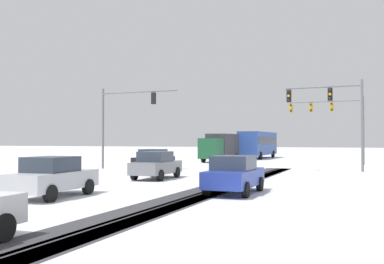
{
  "coord_description": "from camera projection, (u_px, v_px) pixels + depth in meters",
  "views": [
    {
      "loc": [
        10.11,
        -4.15,
        2.24
      ],
      "look_at": [
        0.0,
        21.16,
        2.8
      ],
      "focal_mm": 40.94,
      "sensor_mm": 36.0,
      "label": 1
    }
  ],
  "objects": [
    {
      "name": "car_black_lead",
      "position": [
        154.0,
        160.0,
        33.34
      ],
      "size": [
        1.85,
        4.11,
        1.62
      ],
      "color": "black",
      "rests_on": "ground"
    },
    {
      "name": "car_blue_third",
      "position": [
        234.0,
        174.0,
        18.63
      ],
      "size": [
        1.86,
        4.11,
        1.62
      ],
      "color": "#233899",
      "rests_on": "ground"
    },
    {
      "name": "wheel_track_left_lane",
      "position": [
        226.0,
        190.0,
        20.07
      ],
      "size": [
        0.91,
        33.25,
        0.01
      ],
      "primitive_type": "cube",
      "color": "#38383D",
      "rests_on": "ground"
    },
    {
      "name": "car_silver_fourth",
      "position": [
        53.0,
        177.0,
        17.39
      ],
      "size": [
        2.01,
        4.19,
        1.62
      ],
      "color": "#B7BABF",
      "rests_on": "ground"
    },
    {
      "name": "traffic_signal_near_right",
      "position": [
        334.0,
        107.0,
        30.91
      ],
      "size": [
        5.37,
        0.45,
        6.5
      ],
      "color": "slate",
      "rests_on": "ground"
    },
    {
      "name": "wheel_track_right_lane",
      "position": [
        221.0,
        189.0,
        20.15
      ],
      "size": [
        1.04,
        33.25,
        0.01
      ],
      "primitive_type": "cube",
      "color": "#38383D",
      "rests_on": "ground"
    },
    {
      "name": "car_grey_second",
      "position": [
        156.0,
        165.0,
        25.84
      ],
      "size": [
        1.96,
        4.17,
        1.62
      ],
      "color": "slate",
      "rests_on": "ground"
    },
    {
      "name": "box_truck_delivery",
      "position": [
        220.0,
        147.0,
        47.61
      ],
      "size": [
        2.43,
        7.45,
        3.02
      ],
      "color": "#194C2D",
      "rests_on": "ground"
    },
    {
      "name": "traffic_signal_near_left",
      "position": [
        123.0,
        113.0,
        34.97
      ],
      "size": [
        6.67,
        0.38,
        6.5
      ],
      "color": "slate",
      "rests_on": "ground"
    },
    {
      "name": "traffic_signal_far_right",
      "position": [
        331.0,
        114.0,
        42.49
      ],
      "size": [
        7.23,
        0.5,
        6.5
      ],
      "color": "slate",
      "rests_on": "ground"
    },
    {
      "name": "bus_oncoming",
      "position": [
        258.0,
        143.0,
        56.26
      ],
      "size": [
        2.78,
        11.03,
        3.38
      ],
      "color": "#284793",
      "rests_on": "ground"
    },
    {
      "name": "wheel_track_center",
      "position": [
        204.0,
        189.0,
        20.47
      ],
      "size": [
        1.08,
        33.25,
        0.01
      ],
      "primitive_type": "cube",
      "color": "#38383D",
      "rests_on": "ground"
    }
  ]
}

